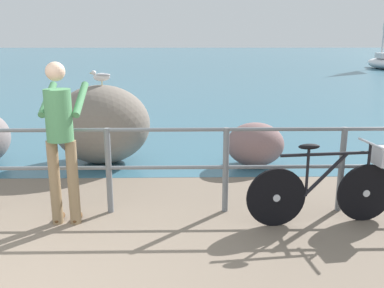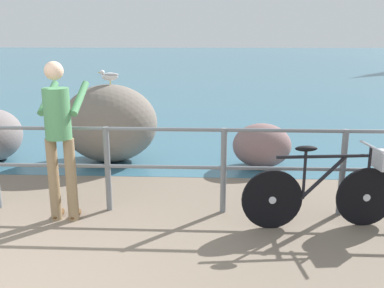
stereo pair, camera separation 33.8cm
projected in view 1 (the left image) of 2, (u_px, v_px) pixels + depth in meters
name	position (u px, v px, depth m)	size (l,w,h in m)	color
ground_plane	(155.00, 78.00, 22.40)	(120.00, 120.00, 0.10)	#756656
sea_surface	(171.00, 56.00, 49.78)	(120.00, 90.00, 0.01)	#38667A
promenade_railing	(49.00, 161.00, 4.81)	(9.62, 0.07, 1.02)	slate
bicycle	(335.00, 183.00, 4.59)	(1.69, 0.48, 0.92)	black
person_at_railing	(61.00, 136.00, 4.46)	(0.45, 0.64, 1.78)	#8C7251
breakwater_boulder_main	(102.00, 124.00, 6.82)	(1.58, 1.29, 1.29)	slate
breakwater_boulder_right	(255.00, 144.00, 6.71)	(0.93, 0.77, 0.71)	#806160
seagull	(101.00, 76.00, 6.64)	(0.34, 0.16, 0.23)	gold
sailboat	(382.00, 58.00, 28.26)	(1.80, 4.52, 6.16)	white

